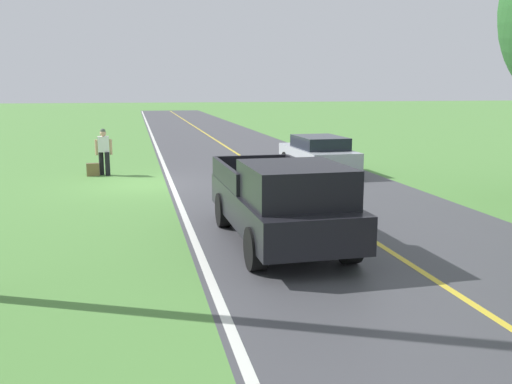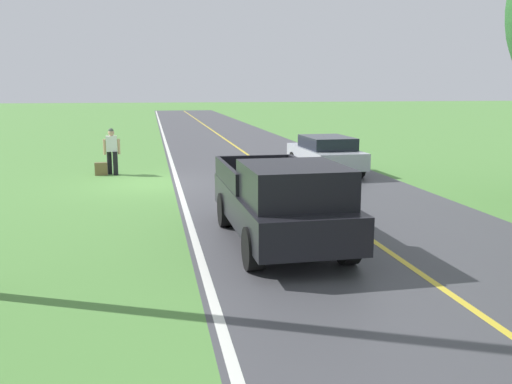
# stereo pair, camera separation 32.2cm
# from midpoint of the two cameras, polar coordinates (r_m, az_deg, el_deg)

# --- Properties ---
(ground_plane) EXTENTS (200.00, 200.00, 0.00)m
(ground_plane) POSITION_cam_midpoint_polar(r_m,az_deg,el_deg) (19.36, -11.65, 0.78)
(ground_plane) COLOR #568E42
(road_surface) EXTENTS (7.90, 120.00, 0.00)m
(road_surface) POSITION_cam_midpoint_polar(r_m,az_deg,el_deg) (19.94, 1.74, 1.29)
(road_surface) COLOR #47474C
(road_surface) RESTS_ON ground
(lane_edge_line) EXTENTS (0.16, 117.60, 0.00)m
(lane_edge_line) POSITION_cam_midpoint_polar(r_m,az_deg,el_deg) (19.38, -9.14, 0.89)
(lane_edge_line) COLOR silver
(lane_edge_line) RESTS_ON ground
(lane_centre_line) EXTENTS (0.14, 117.60, 0.00)m
(lane_centre_line) POSITION_cam_midpoint_polar(r_m,az_deg,el_deg) (19.94, 1.74, 1.30)
(lane_centre_line) COLOR gold
(lane_centre_line) RESTS_ON ground
(hitchhiker_walking) EXTENTS (0.62, 0.51, 1.75)m
(hitchhiker_walking) POSITION_cam_midpoint_polar(r_m,az_deg,el_deg) (21.60, -15.73, 4.24)
(hitchhiker_walking) COLOR black
(hitchhiker_walking) RESTS_ON ground
(suitcase_carried) EXTENTS (0.47, 0.22, 0.48)m
(suitcase_carried) POSITION_cam_midpoint_polar(r_m,az_deg,el_deg) (21.63, -16.74, 2.21)
(suitcase_carried) COLOR brown
(suitcase_carried) RESTS_ON ground
(pickup_truck_passing) EXTENTS (2.17, 5.43, 1.82)m
(pickup_truck_passing) POSITION_cam_midpoint_polar(r_m,az_deg,el_deg) (11.50, 1.92, -0.84)
(pickup_truck_passing) COLOR black
(pickup_truck_passing) RESTS_ON ground
(sedan_near_oncoming) EXTENTS (2.01, 4.44, 1.41)m
(sedan_near_oncoming) POSITION_cam_midpoint_polar(r_m,az_deg,el_deg) (21.63, 5.95, 3.99)
(sedan_near_oncoming) COLOR #B2B7C1
(sedan_near_oncoming) RESTS_ON ground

